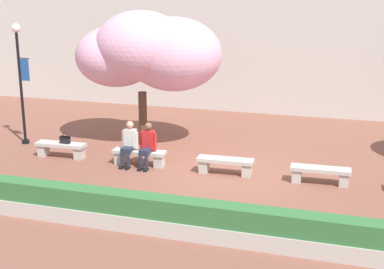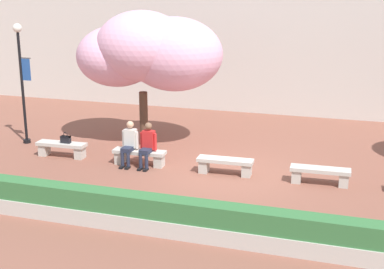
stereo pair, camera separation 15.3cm
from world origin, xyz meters
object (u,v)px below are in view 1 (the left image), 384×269
at_px(stone_bench_near_west, 139,155).
at_px(lamp_post_with_banner, 20,73).
at_px(person_seated_right, 147,143).
at_px(handbag, 65,139).
at_px(stone_bench_near_east, 320,173).
at_px(stone_bench_west_end, 61,148).
at_px(stone_bench_center, 225,164).
at_px(cherry_tree_main, 146,52).
at_px(person_seated_left, 129,142).

bearing_deg(stone_bench_near_west, lamp_post_with_banner, 167.80).
bearing_deg(person_seated_right, handbag, 178.76).
bearing_deg(stone_bench_near_east, stone_bench_west_end, 180.00).
xyz_separation_m(stone_bench_center, person_seated_right, (-2.29, -0.05, 0.40)).
bearing_deg(stone_bench_center, lamp_post_with_banner, 172.18).
relative_size(stone_bench_center, handbag, 4.62).
distance_m(stone_bench_near_east, lamp_post_with_banner, 9.87).
relative_size(stone_bench_near_east, cherry_tree_main, 0.33).
relative_size(stone_bench_west_end, stone_bench_near_east, 1.00).
bearing_deg(stone_bench_near_east, handbag, 179.96).
distance_m(stone_bench_center, person_seated_right, 2.32).
distance_m(stone_bench_near_west, lamp_post_with_banner, 5.01).
bearing_deg(handbag, cherry_tree_main, 49.35).
height_order(stone_bench_near_east, handbag, handbag).
distance_m(stone_bench_center, stone_bench_near_east, 2.57).
distance_m(stone_bench_west_end, cherry_tree_main, 4.00).
bearing_deg(person_seated_left, handbag, 178.43).
bearing_deg(stone_bench_west_end, stone_bench_near_east, 0.00).
xyz_separation_m(stone_bench_near_west, stone_bench_near_east, (5.14, 0.00, 0.00)).
relative_size(stone_bench_near_west, person_seated_left, 1.21).
xyz_separation_m(person_seated_right, handbag, (-2.70, 0.06, -0.12)).
bearing_deg(stone_bench_center, stone_bench_near_west, 180.00).
relative_size(stone_bench_west_end, person_seated_right, 1.21).
bearing_deg(lamp_post_with_banner, stone_bench_west_end, -26.96).
distance_m(stone_bench_near_west, person_seated_right, 0.50).
xyz_separation_m(stone_bench_west_end, person_seated_right, (2.85, -0.05, 0.40)).
bearing_deg(handbag, stone_bench_west_end, -178.21).
xyz_separation_m(stone_bench_west_end, person_seated_left, (2.28, -0.05, 0.40)).
height_order(stone_bench_center, handbag, handbag).
distance_m(stone_bench_west_end, person_seated_right, 2.88).
height_order(stone_bench_center, lamp_post_with_banner, lamp_post_with_banner).
height_order(stone_bench_near_east, lamp_post_with_banner, lamp_post_with_banner).
distance_m(cherry_tree_main, lamp_post_with_banner, 4.12).
xyz_separation_m(stone_bench_near_east, person_seated_right, (-4.85, -0.05, 0.40)).
bearing_deg(lamp_post_with_banner, person_seated_left, -13.70).
bearing_deg(person_seated_right, stone_bench_near_west, 169.27).
bearing_deg(cherry_tree_main, stone_bench_center, -34.25).
xyz_separation_m(stone_bench_center, stone_bench_near_east, (2.57, 0.00, 0.00)).
relative_size(stone_bench_center, stone_bench_near_east, 1.00).
distance_m(stone_bench_near_east, person_seated_left, 5.43).
distance_m(handbag, cherry_tree_main, 3.73).
height_order(stone_bench_near_west, handbag, handbag).
distance_m(stone_bench_center, handbag, 4.99).
bearing_deg(person_seated_left, stone_bench_near_east, 0.57).
bearing_deg(handbag, person_seated_right, -1.24).
height_order(stone_bench_near_west, person_seated_left, person_seated_left).
bearing_deg(person_seated_right, lamp_post_with_banner, 167.88).
distance_m(stone_bench_west_end, stone_bench_near_east, 7.70).
bearing_deg(stone_bench_center, handbag, 179.94).
distance_m(stone_bench_near_west, person_seated_left, 0.50).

